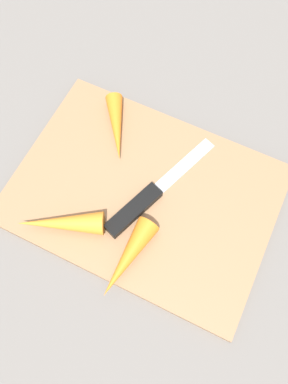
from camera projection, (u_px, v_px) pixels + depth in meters
ground_plane at (144, 195)px, 0.54m from camera, size 1.40×1.40×0.00m
cutting_board at (144, 194)px, 0.53m from camera, size 0.36×0.26×0.01m
knife at (141, 204)px, 0.51m from camera, size 0.09×0.19×0.01m
carrot_shortest at (117, 127)px, 0.55m from camera, size 0.08×0.10×0.03m
carrot_longest at (61, 223)px, 0.49m from camera, size 0.12×0.08×0.03m
carrot_medium at (127, 258)px, 0.47m from camera, size 0.04×0.11×0.03m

